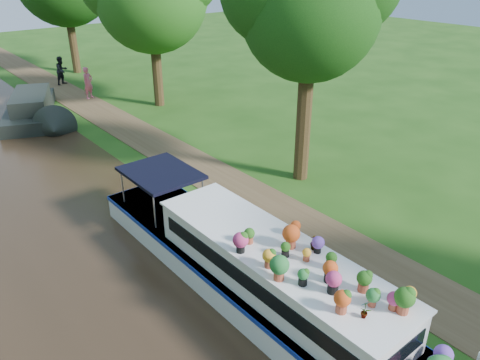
% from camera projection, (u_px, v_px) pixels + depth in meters
% --- Properties ---
extents(ground, '(100.00, 100.00, 0.00)m').
position_uv_depth(ground, '(284.00, 245.00, 14.25)').
color(ground, '#1D4611').
rests_on(ground, ground).
extents(canal_water, '(10.00, 100.00, 0.02)m').
position_uv_depth(canal_water, '(98.00, 337.00, 10.83)').
color(canal_water, black).
rests_on(canal_water, ground).
extents(towpath, '(2.20, 100.00, 0.03)m').
position_uv_depth(towpath, '(311.00, 231.00, 14.93)').
color(towpath, '#4D3B24').
rests_on(towpath, ground).
extents(plant_boat, '(2.29, 13.52, 2.27)m').
position_uv_depth(plant_boat, '(274.00, 283.00, 11.25)').
color(plant_boat, white).
rests_on(plant_boat, canal_water).
extents(second_boat, '(4.54, 7.97, 1.44)m').
position_uv_depth(second_boat, '(32.00, 109.00, 24.63)').
color(second_boat, black).
rests_on(second_boat, canal_water).
extents(pedestrian_pink, '(0.81, 0.68, 1.88)m').
position_uv_depth(pedestrian_pink, '(88.00, 83.00, 27.97)').
color(pedestrian_pink, '#C5519A').
rests_on(pedestrian_pink, towpath).
extents(pedestrian_dark, '(1.10, 1.00, 1.84)m').
position_uv_depth(pedestrian_dark, '(62.00, 70.00, 30.96)').
color(pedestrian_dark, black).
rests_on(pedestrian_dark, towpath).
extents(verge_plant, '(0.41, 0.38, 0.38)m').
position_uv_depth(verge_plant, '(223.00, 202.00, 16.28)').
color(verge_plant, '#1F5E1C').
rests_on(verge_plant, ground).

